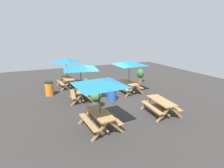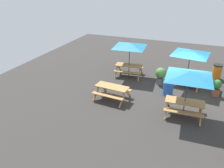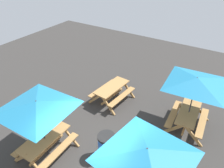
{
  "view_description": "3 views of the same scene",
  "coord_description": "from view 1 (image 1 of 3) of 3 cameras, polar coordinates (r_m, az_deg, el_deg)",
  "views": [
    {
      "loc": [
        10.22,
        -4.17,
        4.06
      ],
      "look_at": [
        0.1,
        0.36,
        0.9
      ],
      "focal_mm": 28.0,
      "sensor_mm": 36.0,
      "label": 1
    },
    {
      "loc": [
        -0.34,
        11.48,
        6.02
      ],
      "look_at": [
        3.51,
        1.64,
        0.9
      ],
      "focal_mm": 35.0,
      "sensor_mm": 36.0,
      "label": 2
    },
    {
      "loc": [
        -3.4,
        -2.76,
        6.17
      ],
      "look_at": [
        3.51,
        1.64,
        0.9
      ],
      "focal_mm": 35.0,
      "sensor_mm": 36.0,
      "label": 3
    }
  ],
  "objects": [
    {
      "name": "potted_plant_1",
      "position": [
        15.43,
        9.25,
        3.01
      ],
      "size": [
        0.63,
        0.63,
        1.18
      ],
      "color": "#935138",
      "rests_on": "ground"
    },
    {
      "name": "picnic_table_1",
      "position": [
        13.98,
        -14.73,
        6.86
      ],
      "size": [
        2.15,
        2.15,
        2.34
      ],
      "rotation": [
        0.0,
        0.0,
        0.08
      ],
      "color": "#A87A44",
      "rests_on": "ground"
    },
    {
      "name": "trash_bin_orange",
      "position": [
        12.69,
        -19.8,
        -1.38
      ],
      "size": [
        0.59,
        0.59,
        0.98
      ],
      "color": "orange",
      "rests_on": "ground"
    },
    {
      "name": "picnic_table_3",
      "position": [
        7.31,
        -4.12,
        -0.58
      ],
      "size": [
        2.82,
        2.82,
        2.34
      ],
      "rotation": [
        0.0,
        0.0,
        0.08
      ],
      "color": "#A87A44",
      "rests_on": "ground"
    },
    {
      "name": "potted_plant_0",
      "position": [
        9.92,
        -5.25,
        -4.4
      ],
      "size": [
        0.65,
        0.65,
        1.09
      ],
      "color": "#59595B",
      "rests_on": "ground"
    },
    {
      "name": "picnic_table_4",
      "position": [
        10.88,
        -10.27,
        4.68
      ],
      "size": [
        2.8,
        2.8,
        2.34
      ],
      "rotation": [
        0.0,
        0.0,
        -0.14
      ],
      "color": "#A87A44",
      "rests_on": "ground"
    },
    {
      "name": "ground_plane",
      "position": [
        11.76,
        -1.81,
        -4.3
      ],
      "size": [
        24.0,
        24.0,
        0.0
      ],
      "primitive_type": "plane",
      "color": "#33302D",
      "rests_on": "ground"
    },
    {
      "name": "trash_bin_blue",
      "position": [
        11.01,
        -0.1,
        -2.99
      ],
      "size": [
        0.59,
        0.59,
        0.98
      ],
      "color": "blue",
      "rests_on": "ground"
    },
    {
      "name": "picnic_table_0",
      "position": [
        12.3,
        5.67,
        6.13
      ],
      "size": [
        2.83,
        2.83,
        2.34
      ],
      "rotation": [
        0.0,
        0.0,
        0.03
      ],
      "color": "#A87A44",
      "rests_on": "ground"
    },
    {
      "name": "picnic_table_2",
      "position": [
        9.54,
        15.69,
        -6.23
      ],
      "size": [
        1.91,
        1.66,
        0.81
      ],
      "rotation": [
        0.0,
        0.0,
        -0.08
      ],
      "color": "#A87A44",
      "rests_on": "ground"
    },
    {
      "name": "potted_plant_2",
      "position": [
        12.99,
        -8.42,
        -0.22
      ],
      "size": [
        0.45,
        0.45,
        0.97
      ],
      "color": "#935138",
      "rests_on": "ground"
    }
  ]
}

